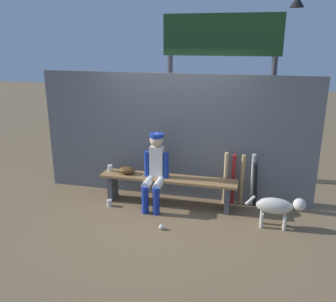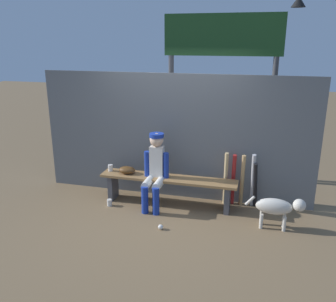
# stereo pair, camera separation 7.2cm
# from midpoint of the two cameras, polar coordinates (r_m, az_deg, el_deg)

# --- Properties ---
(ground_plane) EXTENTS (30.00, 30.00, 0.00)m
(ground_plane) POSITION_cam_midpoint_polar(r_m,az_deg,el_deg) (6.04, -0.35, -8.51)
(ground_plane) COLOR brown
(chainlink_fence) EXTENTS (4.64, 0.03, 2.12)m
(chainlink_fence) POSITION_cam_midpoint_polar(r_m,az_deg,el_deg) (6.01, 0.54, 2.21)
(chainlink_fence) COLOR #595E63
(chainlink_fence) RESTS_ON ground_plane
(dugout_bench) EXTENTS (2.25, 0.36, 0.49)m
(dugout_bench) POSITION_cam_midpoint_polar(r_m,az_deg,el_deg) (5.88, -0.35, -5.25)
(dugout_bench) COLOR olive
(dugout_bench) RESTS_ON ground_plane
(player_seated) EXTENTS (0.41, 0.55, 1.22)m
(player_seated) POSITION_cam_midpoint_polar(r_m,az_deg,el_deg) (5.72, -2.45, -2.78)
(player_seated) COLOR silver
(player_seated) RESTS_ON ground_plane
(baseball_glove) EXTENTS (0.28, 0.20, 0.12)m
(baseball_glove) POSITION_cam_midpoint_polar(r_m,az_deg,el_deg) (6.02, -6.92, -3.06)
(baseball_glove) COLOR #593819
(baseball_glove) RESTS_ON dugout_bench
(bat_wood_natural) EXTENTS (0.08, 0.14, 0.91)m
(bat_wood_natural) POSITION_cam_midpoint_polar(r_m,az_deg,el_deg) (5.94, 8.80, -4.36)
(bat_wood_natural) COLOR tan
(bat_wood_natural) RESTS_ON ground_plane
(bat_aluminum_red) EXTENTS (0.08, 0.15, 0.88)m
(bat_aluminum_red) POSITION_cam_midpoint_polar(r_m,az_deg,el_deg) (5.97, 9.99, -4.48)
(bat_aluminum_red) COLOR #B22323
(bat_aluminum_red) RESTS_ON ground_plane
(bat_wood_tan) EXTENTS (0.09, 0.17, 0.89)m
(bat_wood_tan) POSITION_cam_midpoint_polar(r_m,az_deg,el_deg) (5.95, 11.37, -4.57)
(bat_wood_tan) COLOR tan
(bat_wood_tan) RESTS_ON ground_plane
(bat_aluminum_black) EXTENTS (0.11, 0.26, 0.80)m
(bat_aluminum_black) POSITION_cam_midpoint_polar(r_m,az_deg,el_deg) (5.93, 13.35, -5.25)
(bat_aluminum_black) COLOR black
(bat_aluminum_black) RESTS_ON ground_plane
(bat_aluminum_silver) EXTENTS (0.08, 0.24, 0.94)m
(bat_aluminum_silver) POSITION_cam_midpoint_polar(r_m,az_deg,el_deg) (5.91, 12.99, -4.58)
(bat_aluminum_silver) COLOR #B7B7BC
(bat_aluminum_silver) RESTS_ON ground_plane
(baseball) EXTENTS (0.07, 0.07, 0.07)m
(baseball) POSITION_cam_midpoint_polar(r_m,az_deg,el_deg) (5.30, -1.47, -12.02)
(baseball) COLOR white
(baseball) RESTS_ON ground_plane
(cup_on_ground) EXTENTS (0.08, 0.08, 0.11)m
(cup_on_ground) POSITION_cam_midpoint_polar(r_m,az_deg,el_deg) (6.05, -9.66, -8.15)
(cup_on_ground) COLOR silver
(cup_on_ground) RESTS_ON ground_plane
(cup_on_bench) EXTENTS (0.08, 0.08, 0.11)m
(cup_on_bench) POSITION_cam_midpoint_polar(r_m,az_deg,el_deg) (6.17, -9.54, -2.71)
(cup_on_bench) COLOR silver
(cup_on_bench) RESTS_ON dugout_bench
(scoreboard) EXTENTS (2.43, 0.27, 3.32)m
(scoreboard) POSITION_cam_midpoint_polar(r_m,az_deg,el_deg) (6.84, 8.72, 14.81)
(scoreboard) COLOR #3F3F42
(scoreboard) RESTS_ON ground_plane
(dog) EXTENTS (0.84, 0.20, 0.49)m
(dog) POSITION_cam_midpoint_polar(r_m,az_deg,el_deg) (5.44, 16.79, -8.46)
(dog) COLOR beige
(dog) RESTS_ON ground_plane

